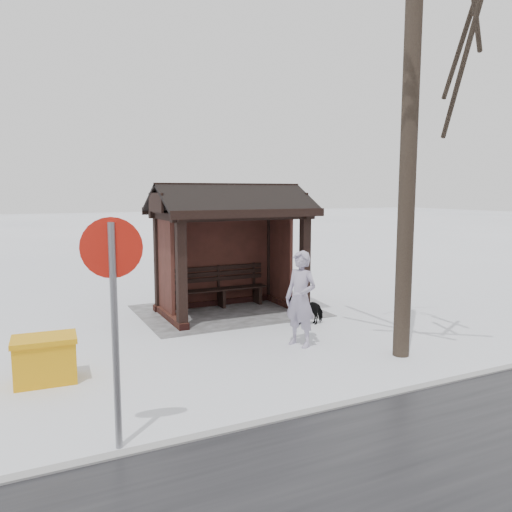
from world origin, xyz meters
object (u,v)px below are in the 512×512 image
(bus_shelter, at_px, (228,223))
(road_sign, at_px, (113,286))
(dog, at_px, (306,310))
(grit_bin, at_px, (45,359))
(pedestrian, at_px, (301,299))

(bus_shelter, bearing_deg, road_sign, 56.27)
(dog, distance_m, grit_bin, 5.48)
(bus_shelter, xyz_separation_m, road_sign, (3.63, 5.44, -0.30))
(pedestrian, relative_size, grit_bin, 1.87)
(grit_bin, bearing_deg, pedestrian, -178.12)
(bus_shelter, bearing_deg, dog, 121.29)
(pedestrian, distance_m, grit_bin, 4.48)
(grit_bin, bearing_deg, dog, -164.25)
(grit_bin, xyz_separation_m, road_sign, (-0.63, 2.48, 1.50))
(dog, height_order, grit_bin, grit_bin)
(bus_shelter, height_order, grit_bin, bus_shelter)
(dog, xyz_separation_m, grit_bin, (5.36, 1.17, 0.04))
(bus_shelter, xyz_separation_m, pedestrian, (-0.18, 3.08, -1.26))
(pedestrian, xyz_separation_m, dog, (-0.91, -1.29, -0.58))
(grit_bin, distance_m, road_sign, 2.97)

